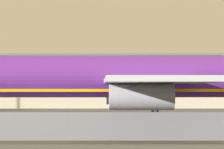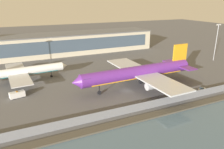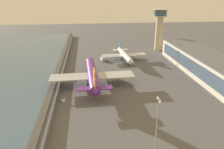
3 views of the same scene
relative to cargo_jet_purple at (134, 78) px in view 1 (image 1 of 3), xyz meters
name	(u,v)px [view 1 (image 1 of 3)]	position (x,y,z in m)	size (l,w,h in m)	color
ground_plane	(79,129)	(-6.63, -1.59, -6.02)	(500.00, 500.00, 0.00)	#565659
shoreline_seawall	(63,146)	(-6.63, -22.09, -5.77)	(320.00, 3.00, 0.50)	#474238
perimeter_fence	(67,127)	(-6.63, -17.59, -4.66)	(280.00, 0.10, 2.71)	slate
cargo_jet_purple	(134,78)	(0.00, 0.00, 0.00)	(53.82, 45.94, 15.77)	#602889
terminal_building	(102,81)	(-5.37, 70.62, 0.46)	(102.05, 22.16, 12.95)	#BCB299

